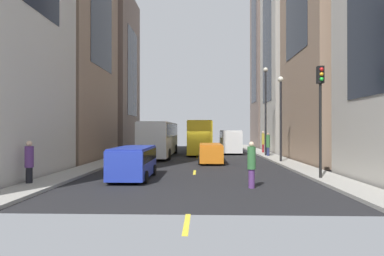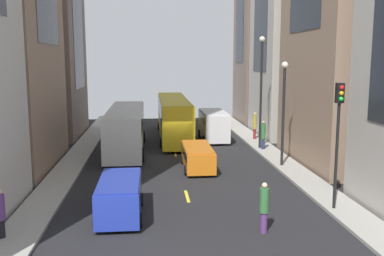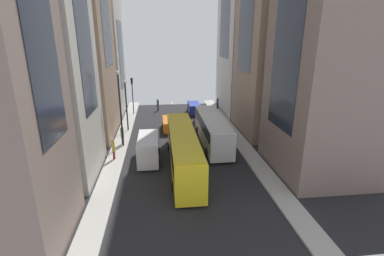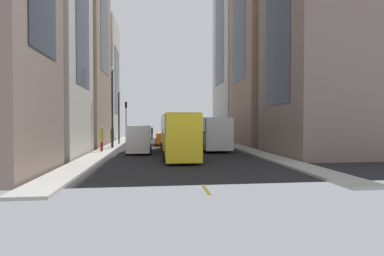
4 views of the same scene
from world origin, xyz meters
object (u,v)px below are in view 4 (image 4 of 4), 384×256
(traffic_light_near_corner, at_px, (126,113))
(pedestrian_crossing_near, at_px, (215,132))
(pedestrian_walking_far, at_px, (152,133))
(city_bus_white, at_px, (209,130))
(streetcar_yellow, at_px, (177,131))
(delivery_van_white, at_px, (139,137))
(car_orange_2, at_px, (163,138))
(pedestrian_crossing_mid, at_px, (102,138))
(car_blue_0, at_px, (190,134))
(pedestrian_waiting_curb, at_px, (112,137))

(traffic_light_near_corner, bearing_deg, pedestrian_crossing_near, -172.06)
(pedestrian_walking_far, bearing_deg, traffic_light_near_corner, -173.94)
(city_bus_white, relative_size, streetcar_yellow, 0.80)
(traffic_light_near_corner, bearing_deg, pedestrian_walking_far, -151.18)
(city_bus_white, relative_size, delivery_van_white, 2.18)
(delivery_van_white, xyz_separation_m, car_orange_2, (-2.51, -9.93, -0.62))
(car_orange_2, xyz_separation_m, pedestrian_crossing_mid, (6.07, 9.44, 0.52))
(pedestrian_crossing_near, xyz_separation_m, traffic_light_near_corner, (14.32, 2.00, 3.02))
(car_blue_0, xyz_separation_m, pedestrian_crossing_near, (-4.42, -2.30, 0.17))
(pedestrian_waiting_curb, height_order, pedestrian_walking_far, pedestrian_waiting_curb)
(pedestrian_crossing_mid, bearing_deg, car_orange_2, 150.64)
(city_bus_white, distance_m, pedestrian_waiting_curb, 10.60)
(pedestrian_waiting_curb, relative_size, pedestrian_crossing_mid, 0.94)
(pedestrian_crossing_near, bearing_deg, pedestrian_waiting_curb, -108.37)
(car_orange_2, bearing_deg, pedestrian_crossing_near, -130.07)
(city_bus_white, relative_size, pedestrian_walking_far, 5.58)
(car_orange_2, relative_size, pedestrian_walking_far, 2.22)
(pedestrian_crossing_near, bearing_deg, car_blue_0, -128.01)
(city_bus_white, height_order, pedestrian_walking_far, city_bus_white)
(streetcar_yellow, relative_size, pedestrian_crossing_near, 7.40)
(car_blue_0, distance_m, pedestrian_waiting_curb, 16.75)
(streetcar_yellow, bearing_deg, pedestrian_crossing_mid, -18.46)
(pedestrian_crossing_mid, bearing_deg, city_bus_white, 110.87)
(city_bus_white, height_order, pedestrian_crossing_mid, city_bus_white)
(car_blue_0, height_order, car_orange_2, car_blue_0)
(streetcar_yellow, height_order, delivery_van_white, streetcar_yellow)
(city_bus_white, xyz_separation_m, pedestrian_walking_far, (6.40, -16.69, -0.89))
(delivery_van_white, xyz_separation_m, pedestrian_walking_far, (-0.98, -20.63, -0.39))
(delivery_van_white, xyz_separation_m, traffic_light_near_corner, (2.96, -18.47, 2.69))
(delivery_van_white, bearing_deg, pedestrian_crossing_near, -119.04)
(pedestrian_crossing_near, height_order, pedestrian_crossing_mid, pedestrian_crossing_mid)
(pedestrian_walking_far, distance_m, pedestrian_crossing_near, 10.39)
(car_orange_2, bearing_deg, delivery_van_white, 75.84)
(pedestrian_waiting_curb, relative_size, traffic_light_near_corner, 0.38)
(pedestrian_crossing_mid, xyz_separation_m, traffic_light_near_corner, (-0.60, -17.98, 2.79))
(city_bus_white, height_order, streetcar_yellow, streetcar_yellow)
(pedestrian_crossing_near, bearing_deg, pedestrian_crossing_mid, -102.25)
(delivery_van_white, xyz_separation_m, pedestrian_crossing_near, (-11.36, -20.46, -0.32))
(pedestrian_waiting_curb, bearing_deg, car_orange_2, -73.83)
(delivery_van_white, distance_m, pedestrian_walking_far, 20.66)
(pedestrian_waiting_curb, xyz_separation_m, pedestrian_crossing_near, (-14.53, -15.65, -0.13))
(pedestrian_waiting_curb, xyz_separation_m, pedestrian_crossing_mid, (0.39, 4.32, 0.10))
(car_blue_0, relative_size, traffic_light_near_corner, 0.75)
(pedestrian_walking_far, xyz_separation_m, pedestrian_crossing_mid, (4.54, 20.14, 0.29))
(delivery_van_white, height_order, traffic_light_near_corner, traffic_light_near_corner)
(streetcar_yellow, relative_size, delivery_van_white, 2.71)
(car_blue_0, height_order, pedestrian_walking_far, pedestrian_walking_far)
(traffic_light_near_corner, bearing_deg, city_bus_white, 125.43)
(pedestrian_crossing_mid, bearing_deg, car_blue_0, 152.64)
(streetcar_yellow, relative_size, traffic_light_near_corner, 2.52)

